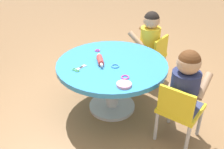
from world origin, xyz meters
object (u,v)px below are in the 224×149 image
object	(u,v)px
seated_child_left	(186,82)
seated_child_right	(150,35)
rolling_pin	(100,60)
child_chair_left	(179,110)
craft_table	(112,73)
child_chair_right	(152,56)
craft_scissors	(78,69)

from	to	relation	value
seated_child_left	seated_child_right	world-z (taller)	same
seated_child_right	rolling_pin	distance (m)	0.74
rolling_pin	child_chair_left	bearing A→B (deg)	-125.40
craft_table	child_chair_right	distance (m)	0.67
child_chair_left	craft_table	bearing A→B (deg)	49.46
seated_child_right	craft_scissors	distance (m)	0.95
rolling_pin	craft_scissors	world-z (taller)	rolling_pin
craft_scissors	seated_child_right	bearing A→B (deg)	-46.97
rolling_pin	craft_table	bearing A→B (deg)	-89.86
child_chair_left	seated_child_right	distance (m)	0.99
child_chair_left	seated_child_left	size ratio (longest dim) A/B	1.05
craft_table	child_chair_right	bearing A→B (deg)	-41.08
child_chair_right	seated_child_right	size ratio (longest dim) A/B	1.05
child_chair_right	craft_scissors	bearing A→B (deg)	130.66
child_chair_left	seated_child_left	xyz separation A→B (m)	(0.03, -0.02, 0.23)
craft_table	rolling_pin	distance (m)	0.17
seated_child_left	child_chair_right	world-z (taller)	seated_child_left
seated_child_left	child_chair_right	bearing A→B (deg)	5.86
child_chair_left	seated_child_right	xyz separation A→B (m)	(0.96, 0.10, 0.23)
seated_child_left	child_chair_right	distance (m)	0.94
craft_table	child_chair_left	xyz separation A→B (m)	(-0.43, -0.51, -0.08)
child_chair_left	craft_scissors	xyz separation A→B (m)	(0.32, 0.79, 0.19)
seated_child_left	rolling_pin	distance (m)	0.75
child_chair_left	craft_scissors	bearing A→B (deg)	68.20
child_chair_right	rolling_pin	xyz separation A→B (m)	(-0.50, 0.54, 0.21)
seated_child_left	seated_child_right	xyz separation A→B (m)	(0.93, 0.12, 0.00)
rolling_pin	craft_scissors	distance (m)	0.22
child_chair_right	rolling_pin	bearing A→B (deg)	132.92
craft_scissors	seated_child_left	bearing A→B (deg)	-109.26
seated_child_left	craft_scissors	size ratio (longest dim) A/B	3.75
seated_child_left	child_chair_left	bearing A→B (deg)	142.44
child_chair_left	rolling_pin	world-z (taller)	rolling_pin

